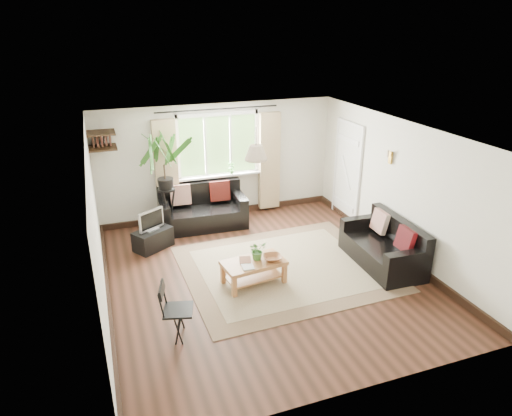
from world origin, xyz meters
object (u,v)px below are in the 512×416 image
object	(u,v)px
sofa_back	(203,208)
folding_chair	(178,311)
tv_stand	(153,239)
palm_stand	(166,185)
sofa_right	(382,244)
coffee_table	(254,272)

from	to	relation	value
sofa_back	folding_chair	world-z (taller)	sofa_back
sofa_back	folding_chair	size ratio (longest dim) A/B	2.15
sofa_back	tv_stand	world-z (taller)	sofa_back
palm_stand	sofa_right	bearing A→B (deg)	-37.90
sofa_right	folding_chair	bearing A→B (deg)	-75.90
coffee_table	palm_stand	world-z (taller)	palm_stand
folding_chair	palm_stand	bearing A→B (deg)	7.73
tv_stand	sofa_right	bearing A→B (deg)	-59.78
sofa_back	folding_chair	xyz separation A→B (m)	(-1.13, -3.37, -0.00)
palm_stand	sofa_back	bearing A→B (deg)	5.29
tv_stand	palm_stand	distance (m)	1.08
coffee_table	tv_stand	world-z (taller)	coffee_table
coffee_table	palm_stand	xyz separation A→B (m)	(-0.95, 2.38, 0.80)
sofa_right	tv_stand	bearing A→B (deg)	-116.02
sofa_back	palm_stand	bearing A→B (deg)	-171.71
sofa_back	palm_stand	world-z (taller)	palm_stand
coffee_table	tv_stand	size ratio (longest dim) A/B	1.42
sofa_back	palm_stand	size ratio (longest dim) A/B	0.86
sofa_back	sofa_right	size ratio (longest dim) A/B	1.07
sofa_right	coffee_table	distance (m)	2.30
coffee_table	folding_chair	bearing A→B (deg)	-145.98
tv_stand	folding_chair	xyz separation A→B (m)	(-0.03, -2.71, 0.21)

